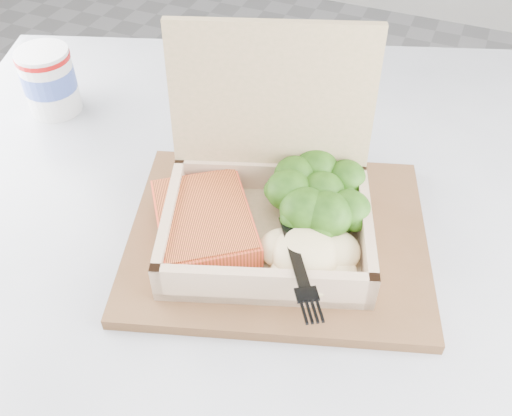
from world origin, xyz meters
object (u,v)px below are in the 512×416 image
at_px(serving_tray, 278,237).
at_px(paper_cup, 49,79).
at_px(takeout_container, 268,189).
at_px(cafe_table, 273,345).

distance_m(serving_tray, paper_cup, 0.39).
bearing_deg(paper_cup, serving_tray, -17.11).
bearing_deg(serving_tray, takeout_container, 145.22).
bearing_deg(takeout_container, paper_cup, 144.54).
height_order(serving_tray, paper_cup, paper_cup).
bearing_deg(serving_tray, paper_cup, 162.89).
distance_m(serving_tray, takeout_container, 0.06).
height_order(cafe_table, paper_cup, paper_cup).
distance_m(cafe_table, serving_tray, 0.20).
relative_size(cafe_table, paper_cup, 12.51).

